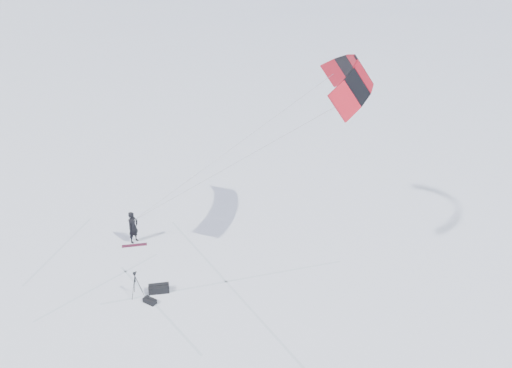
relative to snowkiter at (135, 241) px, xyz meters
The scene contains 9 objects.
ground 3.80m from the snowkiter, 62.46° to the right, with size 1800.00×1800.00×0.00m, color white.
horizon_hills 5.95m from the snowkiter, 62.46° to the right, with size 704.00×705.94×10.39m.
snow_tracks 3.70m from the snowkiter, 85.09° to the right, with size 13.93×10.25×0.01m.
snowkiter is the anchor object (origin of this frame).
snowboard 0.45m from the snowkiter, 54.51° to the right, with size 1.36×0.25×0.04m, color maroon.
tripod 5.24m from the snowkiter, 50.94° to the right, with size 0.63×0.56×1.31m.
gear_bag_a 5.22m from the snowkiter, 39.51° to the right, with size 1.06×0.94×0.43m.
gear_bag_b 5.91m from the snowkiter, 45.44° to the right, with size 0.65×0.37×0.28m.
power_kite 14.78m from the snowkiter, 21.15° to the left, with size 12.19×7.21×9.13m.
Camera 1 is at (14.89, -15.78, 14.38)m, focal length 35.00 mm.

